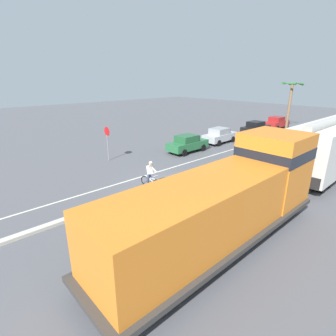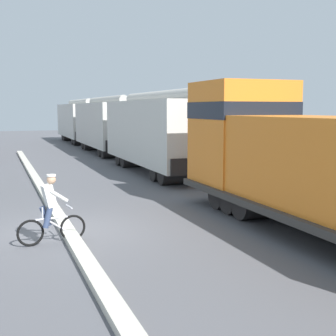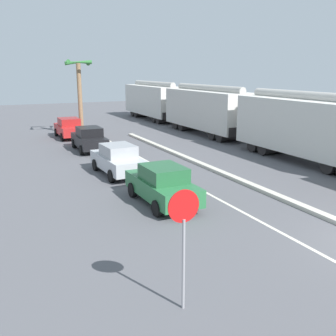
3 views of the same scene
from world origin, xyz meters
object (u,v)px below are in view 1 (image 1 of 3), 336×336
at_px(parked_car_green, 187,144).
at_px(stop_sign, 107,137).
at_px(palm_tree_near, 291,96).
at_px(parked_car_red, 277,123).
at_px(hopper_car_lead, 330,146).
at_px(parked_car_silver, 220,135).
at_px(parked_car_black, 256,128).
at_px(locomotive, 230,201).
at_px(cyclist, 150,175).

distance_m(parked_car_green, stop_sign, 7.50).
bearing_deg(palm_tree_near, parked_car_red, -152.94).
distance_m(hopper_car_lead, palm_tree_near, 18.47).
bearing_deg(parked_car_red, stop_sign, -95.75).
bearing_deg(palm_tree_near, parked_car_silver, -95.25).
distance_m(parked_car_black, parked_car_red, 5.82).
height_order(locomotive, palm_tree_near, palm_tree_near).
xyz_separation_m(locomotive, parked_car_black, (-10.92, 21.13, -0.98)).
distance_m(parked_car_red, cyclist, 26.30).
relative_size(parked_car_black, stop_sign, 1.47).
bearing_deg(parked_car_silver, parked_car_green, -87.88).
height_order(parked_car_silver, cyclist, cyclist).
xyz_separation_m(cyclist, palm_tree_near, (-3.26, 26.52, 3.62)).
bearing_deg(parked_car_green, locomotive, -39.21).
xyz_separation_m(hopper_car_lead, parked_car_green, (-10.97, -3.21, -1.26)).
bearing_deg(parked_car_red, cyclist, -80.32).
bearing_deg(parked_car_silver, parked_car_red, 89.70).
height_order(parked_car_green, parked_car_red, same).
xyz_separation_m(hopper_car_lead, palm_tree_near, (-9.94, 15.39, 2.36)).
relative_size(parked_car_silver, parked_car_black, 1.01).
relative_size(parked_car_silver, parked_car_red, 1.01).
xyz_separation_m(parked_car_black, parked_car_red, (-0.18, 5.82, 0.00)).
relative_size(locomotive, hopper_car_lead, 1.10).
height_order(parked_car_red, stop_sign, stop_sign).
relative_size(parked_car_black, palm_tree_near, 0.68).
bearing_deg(parked_car_green, hopper_car_lead, 16.29).
distance_m(parked_car_green, parked_car_red, 18.00).
relative_size(parked_car_red, cyclist, 2.45).
xyz_separation_m(parked_car_green, parked_car_black, (0.06, 12.18, 0.00)).
bearing_deg(parked_car_black, locomotive, -62.68).
bearing_deg(hopper_car_lead, parked_car_red, 126.87).
bearing_deg(locomotive, cyclist, 171.24).
bearing_deg(locomotive, stop_sign, 171.52).
bearing_deg(hopper_car_lead, parked_car_silver, 169.71).
distance_m(locomotive, parked_car_red, 29.16).
xyz_separation_m(parked_car_green, parked_car_silver, (-0.19, 5.23, 0.00)).
height_order(locomotive, hopper_car_lead, locomotive).
bearing_deg(palm_tree_near, parked_car_green, -93.18).
relative_size(parked_car_green, cyclist, 2.46).
distance_m(locomotive, parked_car_black, 23.81).
bearing_deg(locomotive, parked_car_black, 117.32).
bearing_deg(palm_tree_near, cyclist, -82.99).
relative_size(parked_car_green, parked_car_red, 1.00).
xyz_separation_m(hopper_car_lead, cyclist, (-6.68, -11.13, -1.26)).
bearing_deg(hopper_car_lead, locomotive, -90.00).
height_order(parked_car_black, cyclist, cyclist).
relative_size(cyclist, stop_sign, 0.60).
height_order(locomotive, cyclist, locomotive).
bearing_deg(cyclist, parked_car_green, 118.47).
bearing_deg(locomotive, parked_car_green, 140.79).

